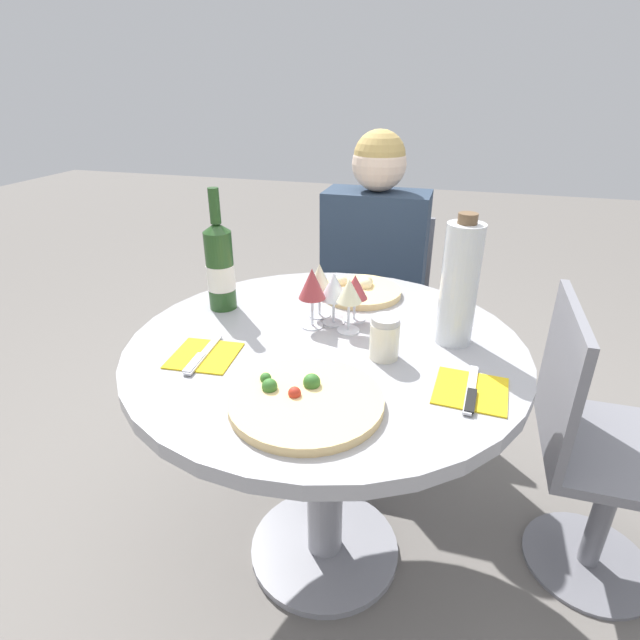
% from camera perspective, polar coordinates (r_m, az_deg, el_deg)
% --- Properties ---
extents(ground_plane, '(12.00, 12.00, 0.00)m').
position_cam_1_polar(ground_plane, '(1.75, 0.52, -24.77)').
color(ground_plane, slate).
rests_on(ground_plane, ground).
extents(dining_table, '(1.00, 1.00, 0.76)m').
position_cam_1_polar(dining_table, '(1.34, 0.63, -8.23)').
color(dining_table, gray).
rests_on(dining_table, ground_plane).
extents(chair_behind_diner, '(0.42, 0.42, 0.84)m').
position_cam_1_polar(chair_behind_diner, '(2.17, 6.17, 0.10)').
color(chair_behind_diner, slate).
rests_on(chair_behind_diner, ground_plane).
extents(seated_diner, '(0.39, 0.42, 1.20)m').
position_cam_1_polar(seated_diner, '(1.99, 5.62, 1.62)').
color(seated_diner, '#28384C').
rests_on(seated_diner, ground_plane).
extents(chair_empty_side, '(0.42, 0.42, 0.84)m').
position_cam_1_polar(chair_empty_side, '(1.62, 29.06, -13.16)').
color(chair_empty_side, slate).
rests_on(chair_empty_side, ground_plane).
extents(pizza_large, '(0.32, 0.32, 0.05)m').
position_cam_1_polar(pizza_large, '(1.02, -1.70, -9.14)').
color(pizza_large, '#E5C17F').
rests_on(pizza_large, dining_table).
extents(pizza_small_far, '(0.25, 0.25, 0.05)m').
position_cam_1_polar(pizza_small_far, '(1.54, 4.58, 3.41)').
color(pizza_small_far, '#E5C17F').
rests_on(pizza_small_far, dining_table).
extents(wine_bottle, '(0.08, 0.08, 0.34)m').
position_cam_1_polar(wine_bottle, '(1.43, -11.36, 6.04)').
color(wine_bottle, '#23471E').
rests_on(wine_bottle, dining_table).
extents(tall_carafe, '(0.09, 0.09, 0.33)m').
position_cam_1_polar(tall_carafe, '(1.25, 15.63, 3.97)').
color(tall_carafe, silver).
rests_on(tall_carafe, dining_table).
extents(sugar_shaker, '(0.07, 0.07, 0.10)m').
position_cam_1_polar(sugar_shaker, '(1.18, 7.38, -2.04)').
color(sugar_shaker, silver).
rests_on(sugar_shaker, dining_table).
extents(wine_glass_center, '(0.08, 0.08, 0.14)m').
position_cam_1_polar(wine_glass_center, '(1.32, 1.60, 3.75)').
color(wine_glass_center, silver).
rests_on(wine_glass_center, dining_table).
extents(wine_glass_front_right, '(0.07, 0.07, 0.15)m').
position_cam_1_polar(wine_glass_front_right, '(1.27, 3.36, 3.17)').
color(wine_glass_front_right, silver).
rests_on(wine_glass_front_right, dining_table).
extents(wine_glass_back_left, '(0.07, 0.07, 0.15)m').
position_cam_1_polar(wine_glass_back_left, '(1.36, -0.06, 4.73)').
color(wine_glass_back_left, silver).
rests_on(wine_glass_back_left, dining_table).
extents(wine_glass_back_right, '(0.07, 0.07, 0.13)m').
position_cam_1_polar(wine_glass_back_right, '(1.34, 4.02, 3.68)').
color(wine_glass_back_right, silver).
rests_on(wine_glass_back_right, dining_table).
extents(wine_glass_front_left, '(0.07, 0.07, 0.16)m').
position_cam_1_polar(wine_glass_front_left, '(1.29, -0.92, 4.05)').
color(wine_glass_front_left, silver).
rests_on(wine_glass_front_left, dining_table).
extents(place_setting_left, '(0.16, 0.19, 0.01)m').
position_cam_1_polar(place_setting_left, '(1.22, -13.15, -3.99)').
color(place_setting_left, gold).
rests_on(place_setting_left, dining_table).
extents(place_setting_right, '(0.16, 0.19, 0.01)m').
position_cam_1_polar(place_setting_right, '(1.11, 16.85, -7.77)').
color(place_setting_right, gold).
rests_on(place_setting_right, dining_table).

